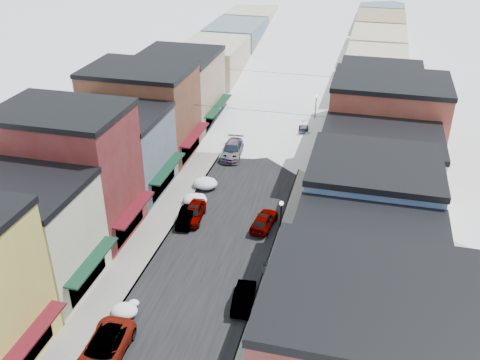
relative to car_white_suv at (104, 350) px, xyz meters
The scene contains 34 objects.
road 53.84m from the car_white_suv, 85.97° to the left, with size 10.00×160.00×0.01m, color black.
sidewalk_left 53.78m from the car_white_suv, 93.00° to the left, with size 3.20×160.00×0.15m, color gray.
sidewalk_right 54.70m from the car_white_suv, 79.05° to the left, with size 3.20×160.00×0.15m, color gray.
curb_left 53.72m from the car_white_suv, 91.35° to the left, with size 0.10×160.00×0.15m, color slate.
curb_right 54.43m from the car_white_suv, 80.66° to the left, with size 0.10×160.00×0.15m, color slate.
bldg_l_cream 11.93m from the car_white_suv, 146.59° to the left, with size 11.30×8.20×9.50m.
bldg_l_brick_near 18.14m from the car_white_suv, 124.89° to the left, with size 12.30×8.20×12.50m.
bldg_l_grayblue 24.85m from the car_white_suv, 112.50° to the left, with size 11.30×9.20×9.00m.
bldg_l_brick_far 33.69m from the car_white_suv, 108.17° to the left, with size 13.30×9.20×11.00m.
bldg_l_tan 42.95m from the car_white_suv, 102.71° to the left, with size 11.30×11.20×10.00m.
bldg_r_green 18.33m from the car_white_suv, 18.57° to the left, with size 11.30×9.20×9.50m.
bldg_r_blue 22.89m from the car_white_suv, 40.89° to the left, with size 11.30×9.20×10.50m.
bldg_r_cream 29.68m from the car_white_suv, 53.60° to the left, with size 12.30×9.20×9.00m.
bldg_r_brick_far 37.64m from the car_white_suv, 61.20° to the left, with size 13.30×9.20×11.50m.
bldg_r_tan 46.12m from the car_white_suv, 68.32° to the left, with size 11.30×11.20×9.50m.
distant_blocks 76.86m from the car_white_suv, 87.17° to the left, with size 34.00×55.00×8.00m.
overhead_cables 41.72m from the car_white_suv, 84.75° to the left, with size 16.40×15.04×0.04m.
car_white_suv is the anchor object (origin of this frame).
car_silver_sedan 18.69m from the car_white_suv, 89.12° to the left, with size 1.83×4.55×1.55m, color gray.
car_dark_hatch 17.94m from the car_white_suv, 90.69° to the left, with size 1.40×4.01×1.32m, color black.
car_silver_wagon 33.60m from the car_white_suv, 89.51° to the left, with size 2.33×5.74×1.67m, color gray.
car_green_sedan 11.29m from the car_white_suv, 44.26° to the left, with size 1.49×4.29×1.41m, color black.
car_gray_suv 20.44m from the car_white_suv, 68.92° to the left, with size 1.79×4.44×1.51m, color #979A9F.
car_black_sedan 43.07m from the car_white_suv, 79.51° to the left, with size 1.86×4.58×1.33m, color black.
car_lane_silver 52.59m from the car_white_suv, 88.13° to the left, with size 1.93×4.80×1.64m, color #A6AAAE.
car_lane_white 60.84m from the car_white_suv, 84.94° to the left, with size 2.60×5.64×1.57m, color silver.
parking_sign 12.30m from the car_white_suv, 36.88° to the left, with size 0.06×0.31×2.25m.
trash_can 14.96m from the car_white_suv, 53.07° to the left, with size 0.58×0.58×0.99m.
streetlamp_near 18.66m from the car_white_suv, 59.10° to the left, with size 0.41×0.41×4.92m.
streetlamp_far 45.72m from the car_white_suv, 78.65° to the left, with size 0.39×0.39×4.69m.
planter_far 12.30m from the car_white_suv, 31.15° to the left, with size 0.32×0.32×0.58m, color #2E4D23.
snow_pile_near 4.51m from the car_white_suv, 96.32° to the left, with size 2.08×2.48×0.88m.
snow_pile_mid 21.57m from the car_white_suv, 91.31° to the left, with size 2.55×2.77×1.08m.
snow_pile_far 25.19m from the car_white_suv, 91.13° to the left, with size 2.69×2.85×1.14m.
Camera 1 is at (12.04, -17.48, 29.01)m, focal length 40.00 mm.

